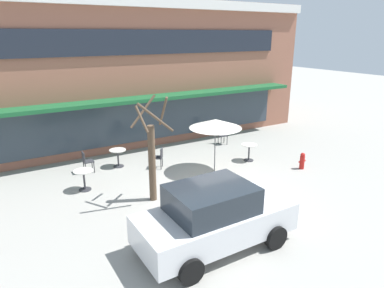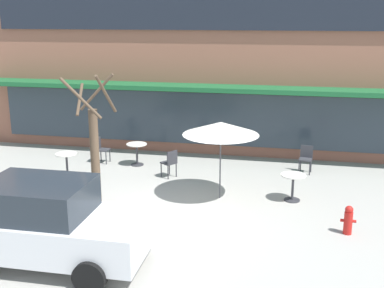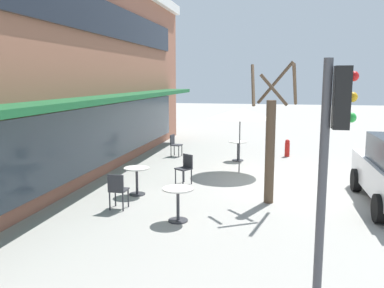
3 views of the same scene
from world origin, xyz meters
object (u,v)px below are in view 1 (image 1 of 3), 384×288
Objects in this scene: cafe_table_near_wall at (118,155)px; cafe_chair_2 at (222,134)px; fire_hydrant at (302,161)px; cafe_table_streetside at (249,150)px; parked_sedan at (214,217)px; cafe_table_by_tree at (84,177)px; cafe_chair_1 at (159,156)px; patio_umbrella_green_folded at (215,124)px; street_tree at (152,155)px; cafe_chair_0 at (86,160)px.

cafe_table_near_wall is 0.85× the size of cafe_chair_2.
cafe_chair_2 is at bearing 101.20° from fire_hydrant.
cafe_table_streetside is 0.18× the size of parked_sedan.
cafe_table_near_wall is 1.00× the size of cafe_table_streetside.
cafe_table_by_tree is at bearing -138.65° from cafe_table_near_wall.
cafe_chair_1 is at bearing 148.55° from fire_hydrant.
cafe_table_streetside is 1.08× the size of fire_hydrant.
fire_hydrant is at bearing -32.39° from cafe_table_near_wall.
cafe_table_near_wall is 0.18× the size of parked_sedan.
cafe_table_by_tree is at bearing 174.65° from cafe_table_streetside.
patio_umbrella_green_folded reaches higher than parked_sedan.
patio_umbrella_green_folded reaches higher than cafe_table_by_tree.
street_tree is (0.02, -3.55, 1.09)m from cafe_table_near_wall.
patio_umbrella_green_folded is at bearing 18.14° from street_tree.
cafe_chair_2 is (4.22, 1.40, 0.00)m from cafe_chair_1.
cafe_chair_1 is 0.21× the size of parked_sedan.
parked_sedan reaches higher than cafe_chair_0.
cafe_chair_0 is at bearing 103.02° from parked_sedan.
patio_umbrella_green_folded reaches higher than fire_hydrant.
patio_umbrella_green_folded is 4.02m from cafe_chair_2.
parked_sedan reaches higher than cafe_table_near_wall.
cafe_table_near_wall is at bearing 41.35° from cafe_table_by_tree.
cafe_table_streetside is at bearing 124.32° from fire_hydrant.
cafe_chair_0 is 7.06m from parked_sedan.
cafe_chair_2 is at bearing 34.78° from street_tree.
cafe_table_by_tree reaches higher than fire_hydrant.
street_tree is at bearing -166.13° from cafe_table_streetside.
street_tree is 6.68m from fire_hydrant.
fire_hydrant is at bearing -17.01° from cafe_table_by_tree.
cafe_chair_1 reaches higher than cafe_table_by_tree.
cafe_chair_1 is at bearing -35.58° from cafe_table_near_wall.
cafe_table_by_tree is 0.18× the size of parked_sedan.
patio_umbrella_green_folded is at bearing 153.22° from fire_hydrant.
patio_umbrella_green_folded reaches higher than cafe_table_streetside.
parked_sedan is (0.27, -6.85, 0.36)m from cafe_table_near_wall.
cafe_table_by_tree is 1.70m from cafe_chair_0.
cafe_chair_1 is (1.44, -1.03, 0.01)m from cafe_table_near_wall.
cafe_table_near_wall is 2.42m from cafe_table_by_tree.
cafe_table_near_wall and cafe_table_streetside have the same top height.
cafe_chair_2 is (0.40, 2.62, 0.01)m from cafe_table_streetside.
cafe_chair_0 is 0.25× the size of street_tree.
cafe_table_by_tree is 2.89m from street_tree.
cafe_chair_0 is at bearing 159.02° from cafe_chair_1.
fire_hydrant is at bearing -28.00° from cafe_chair_0.
cafe_table_near_wall is 0.85× the size of cafe_chair_0.
fire_hydrant is at bearing -55.68° from cafe_table_streetside.
cafe_chair_0 is (-4.57, 2.52, -1.50)m from patio_umbrella_green_folded.
cafe_chair_1 is at bearing -20.98° from cafe_chair_0.
parked_sedan is at bearing -156.81° from fire_hydrant.
street_tree is (1.33, -3.58, 1.08)m from cafe_chair_0.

